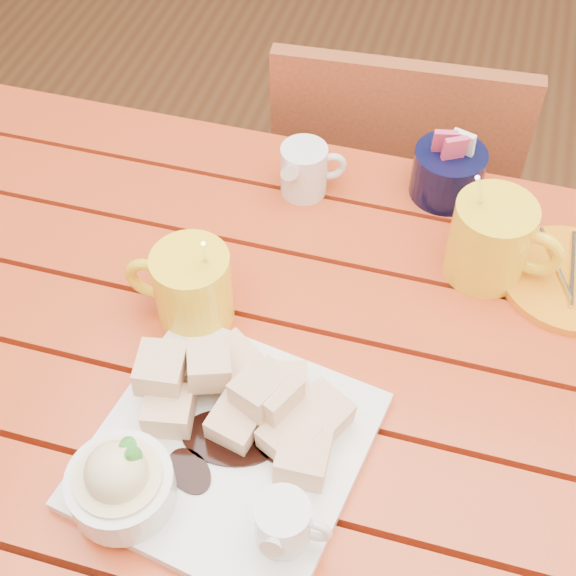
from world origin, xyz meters
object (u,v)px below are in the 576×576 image
(orange_saucer, at_px, (571,279))
(chair_far, at_px, (390,201))
(coffee_mug_right, at_px, (492,240))
(dessert_plate, at_px, (208,446))
(table, at_px, (261,406))
(coffee_mug_left, at_px, (190,286))

(orange_saucer, height_order, chair_far, chair_far)
(coffee_mug_right, relative_size, chair_far, 0.20)
(chair_far, bearing_deg, dessert_plate, 79.73)
(table, distance_m, chair_far, 0.62)
(table, bearing_deg, chair_far, 83.26)
(coffee_mug_right, bearing_deg, coffee_mug_left, -146.24)
(dessert_plate, xyz_separation_m, coffee_mug_left, (-0.08, 0.18, 0.02))
(table, relative_size, orange_saucer, 6.77)
(table, height_order, orange_saucer, orange_saucer)
(table, height_order, coffee_mug_left, coffee_mug_left)
(coffee_mug_left, distance_m, orange_saucer, 0.48)
(table, bearing_deg, orange_saucer, 32.19)
(dessert_plate, bearing_deg, orange_saucer, 45.14)
(table, xyz_separation_m, coffee_mug_right, (0.24, 0.21, 0.17))
(coffee_mug_left, xyz_separation_m, orange_saucer, (0.44, 0.18, -0.05))
(table, xyz_separation_m, coffee_mug_left, (-0.09, 0.04, 0.16))
(dessert_plate, height_order, chair_far, dessert_plate)
(table, xyz_separation_m, orange_saucer, (0.35, 0.22, 0.11))
(table, distance_m, dessert_plate, 0.20)
(table, height_order, coffee_mug_right, coffee_mug_right)
(dessert_plate, relative_size, coffee_mug_right, 1.88)
(coffee_mug_left, distance_m, chair_far, 0.66)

